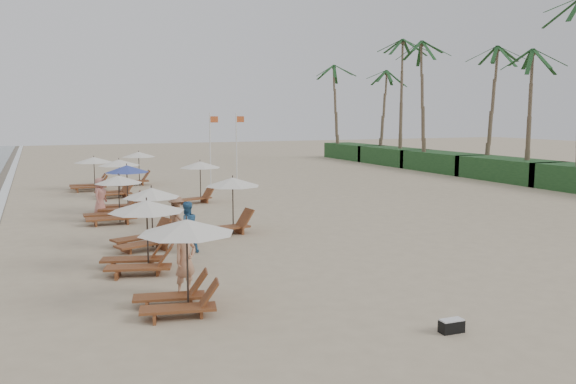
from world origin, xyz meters
name	(u,v)px	position (x,y,z in m)	size (l,w,h in m)	color
ground	(326,249)	(0.00, 0.00, 0.00)	(160.00, 160.00, 0.00)	tan
shrub_hedge	(509,170)	(22.00, 14.50, 0.80)	(3.20, 53.00, 1.60)	#193D1C
palm_row	(505,41)	(21.91, 15.40, 9.91)	(7.00, 52.00, 12.30)	brown
lounger_station_0	(180,261)	(-6.25, -4.60, 1.25)	(2.54, 2.36, 2.25)	brown
lounger_station_1	(140,235)	(-6.53, -0.43, 1.12)	(2.64, 2.33, 2.17)	brown
lounger_station_2	(145,221)	(-5.86, 2.76, 0.99)	(2.55, 2.49, 2.15)	brown
lounger_station_3	(112,201)	(-6.31, 8.46, 0.93)	(2.63, 2.09, 2.08)	brown
lounger_station_4	(122,192)	(-5.59, 10.88, 1.03)	(2.64, 2.21, 2.31)	brown
lounger_station_5	(116,177)	(-5.13, 16.78, 1.15)	(2.67, 2.41, 2.16)	brown
lounger_station_6	(90,174)	(-6.24, 20.53, 1.04)	(2.79, 2.42, 2.09)	brown
inland_station_0	(228,201)	(-2.32, 4.09, 1.30)	(2.83, 2.24, 2.22)	brown
inland_station_1	(197,177)	(-1.35, 12.74, 1.38)	(2.71, 2.24, 2.22)	brown
inland_station_2	(136,166)	(-3.15, 22.35, 1.29)	(2.83, 2.24, 2.22)	brown
beachgoer_near	(185,260)	(-5.83, -3.35, 0.93)	(0.68, 0.45, 1.87)	tan
beachgoer_mid_a	(187,227)	(-4.67, 1.39, 0.90)	(0.87, 0.68, 1.79)	#316594
beachgoer_mid_b	(177,217)	(-4.45, 3.96, 0.83)	(1.07, 0.61, 1.65)	#885D45
beachgoer_far_b	(100,196)	(-6.60, 10.79, 0.89)	(0.87, 0.56, 1.77)	tan
duffel_bag	(451,326)	(-1.11, -8.36, 0.15)	(0.55, 0.29, 0.30)	black
flag_pole_near	(211,147)	(1.06, 18.62, 2.66)	(0.60, 0.08, 4.83)	silver
flag_pole_far	(237,146)	(3.17, 19.63, 2.66)	(0.59, 0.08, 4.82)	silver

